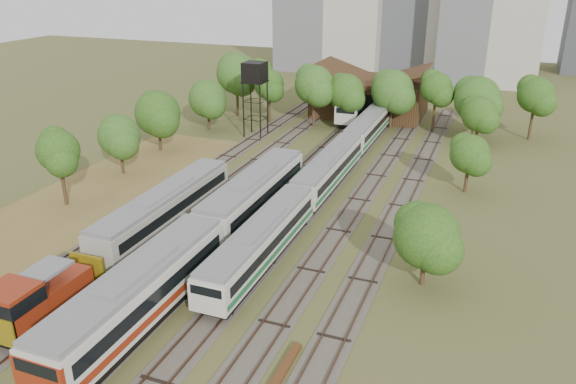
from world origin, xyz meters
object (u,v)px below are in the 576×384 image
at_px(shunter_locomotive, 35,301).
at_px(water_tower, 255,74).
at_px(railcar_red_set, 206,237).
at_px(railcar_green_set, 329,170).

bearing_deg(shunter_locomotive, water_tower, 95.93).
distance_m(railcar_red_set, railcar_green_set, 19.17).
relative_size(railcar_red_set, water_tower, 3.55).
xyz_separation_m(railcar_red_set, water_tower, (-10.57, 32.75, 6.07)).
bearing_deg(railcar_red_set, water_tower, 107.89).
relative_size(railcar_red_set, shunter_locomotive, 4.27).
bearing_deg(railcar_red_set, shunter_locomotive, -118.09).
height_order(railcar_green_set, water_tower, water_tower).
relative_size(railcar_green_set, shunter_locomotive, 6.43).
distance_m(railcar_red_set, water_tower, 34.94).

